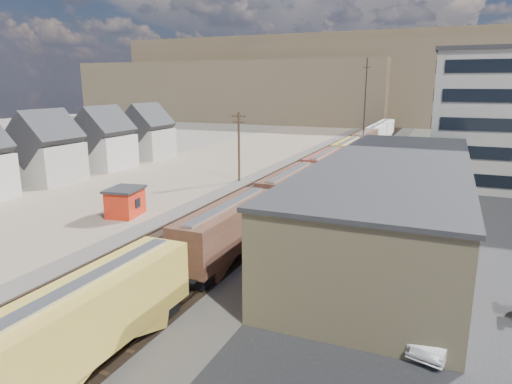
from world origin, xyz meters
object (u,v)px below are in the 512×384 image
at_px(utility_pole_north, 239,145).
at_px(maintenance_shed, 125,202).
at_px(freight_train, 338,158).
at_px(parked_car_white, 440,332).

bearing_deg(utility_pole_north, maintenance_shed, -99.85).
bearing_deg(utility_pole_north, freight_train, 38.18).
distance_m(maintenance_shed, parked_car_white, 34.77).
distance_m(utility_pole_north, maintenance_shed, 21.69).
relative_size(freight_train, utility_pole_north, 11.97).
bearing_deg(parked_car_white, maintenance_shed, 171.27).
distance_m(freight_train, maintenance_shed, 34.65).
height_order(freight_train, utility_pole_north, utility_pole_north).
bearing_deg(freight_train, utility_pole_north, -141.82).
height_order(freight_train, parked_car_white, freight_train).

